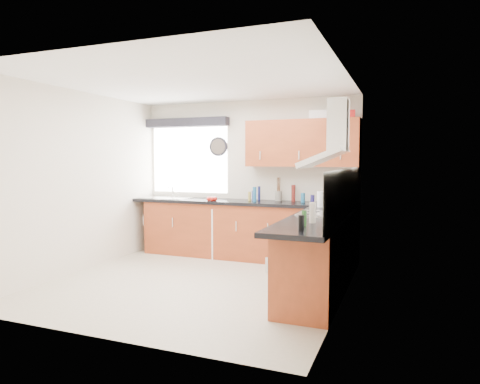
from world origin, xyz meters
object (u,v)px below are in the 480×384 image
at_px(extractor_hood, 331,141).
at_px(upper_cabinets, 302,143).
at_px(oven, 321,255).
at_px(washing_machine, 232,232).

distance_m(extractor_hood, upper_cabinets, 1.48).
relative_size(oven, upper_cabinets, 0.50).
bearing_deg(upper_cabinets, oven, -67.46).
xyz_separation_m(oven, washing_machine, (-1.65, 1.22, -0.03)).
height_order(oven, extractor_hood, extractor_hood).
bearing_deg(oven, upper_cabinets, 112.54).
relative_size(extractor_hood, upper_cabinets, 0.46).
bearing_deg(extractor_hood, washing_machine, 145.12).
bearing_deg(oven, washing_machine, 143.52).
distance_m(oven, washing_machine, 2.05).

